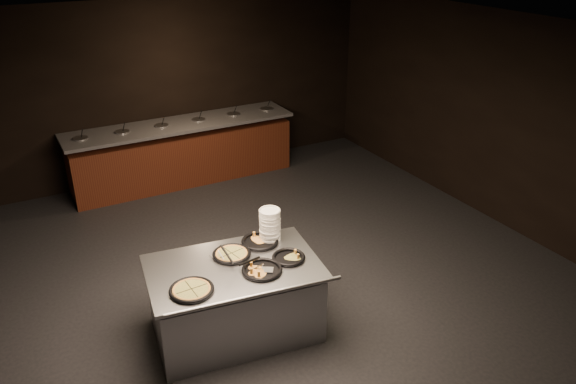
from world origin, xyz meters
The scene contains 11 objects.
room centered at (0.00, 0.00, 1.45)m, with size 7.02×8.02×2.92m.
salad_bar centered at (0.00, 3.56, 0.44)m, with size 3.70×0.83×1.18m.
serving_counter centered at (-0.81, -0.41, 0.39)m, with size 1.84×1.33×0.82m.
plate_stack centered at (-0.25, -0.12, 0.99)m, with size 0.23×0.23×0.35m, color white.
pan_veggie_whole centered at (-1.33, -0.62, 0.84)m, with size 0.42×0.42×0.04m.
pan_cheese_whole centered at (-0.75, -0.23, 0.84)m, with size 0.40×0.40×0.04m.
pan_cheese_slices_a centered at (-0.38, -0.13, 0.83)m, with size 0.40×0.40×0.04m.
pan_cheese_slices_b centered at (-0.60, -0.64, 0.83)m, with size 0.40×0.40×0.04m.
pan_veggie_slices centered at (-0.27, -0.56, 0.83)m, with size 0.34×0.34×0.04m.
server_left centered at (-0.86, -0.29, 0.90)m, with size 0.16×0.34×0.17m.
server_right centered at (-0.67, -0.59, 0.90)m, with size 0.31×0.24×0.18m.
Camera 1 is at (-2.59, -4.83, 3.90)m, focal length 35.00 mm.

